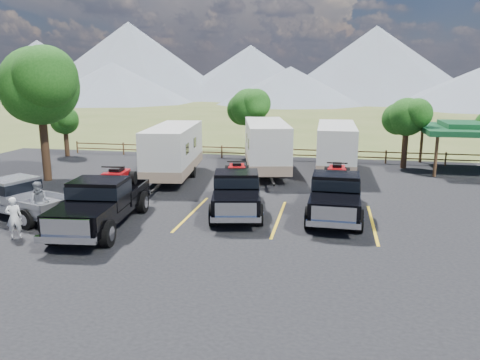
% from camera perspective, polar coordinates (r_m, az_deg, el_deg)
% --- Properties ---
extents(ground, '(320.00, 320.00, 0.00)m').
position_cam_1_polar(ground, '(17.36, -3.41, -8.32)').
color(ground, '#495925').
rests_on(ground, ground).
extents(asphalt_lot, '(44.00, 34.00, 0.04)m').
position_cam_1_polar(asphalt_lot, '(20.10, -1.27, -5.26)').
color(asphalt_lot, black).
rests_on(asphalt_lot, ground).
extents(stall_lines, '(12.12, 5.50, 0.01)m').
position_cam_1_polar(stall_lines, '(21.03, -0.69, -4.38)').
color(stall_lines, gold).
rests_on(stall_lines, asphalt_lot).
extents(tree_big_nw, '(5.54, 5.18, 7.84)m').
position_cam_1_polar(tree_big_nw, '(29.80, -23.31, 10.49)').
color(tree_big_nw, '#311F13').
rests_on(tree_big_nw, ground).
extents(tree_ne_a, '(3.11, 2.92, 4.76)m').
position_cam_1_polar(tree_ne_a, '(33.16, 19.65, 7.23)').
color(tree_ne_a, '#311F13').
rests_on(tree_ne_a, ground).
extents(tree_north, '(3.46, 3.24, 5.25)m').
position_cam_1_polar(tree_north, '(35.31, 1.06, 8.82)').
color(tree_north, '#311F13').
rests_on(tree_north, ground).
extents(tree_nw_small, '(2.59, 2.43, 3.85)m').
position_cam_1_polar(tree_nw_small, '(38.55, -20.60, 6.78)').
color(tree_nw_small, '#311F13').
rests_on(tree_nw_small, ground).
extents(rail_fence, '(36.12, 0.12, 1.00)m').
position_cam_1_polar(rail_fence, '(34.70, 7.47, 3.28)').
color(rail_fence, brown).
rests_on(rail_fence, ground).
extents(pavilion, '(6.20, 6.20, 3.22)m').
position_cam_1_polar(pavilion, '(34.04, 26.30, 5.61)').
color(pavilion, brown).
rests_on(pavilion, ground).
extents(mountain_range, '(209.00, 71.00, 20.00)m').
position_cam_1_polar(mountain_range, '(122.23, 5.74, 13.41)').
color(mountain_range, gray).
rests_on(mountain_range, ground).
extents(rig_left, '(2.96, 7.03, 2.28)m').
position_cam_1_polar(rig_left, '(20.18, -16.40, -2.41)').
color(rig_left, black).
rests_on(rig_left, asphalt_lot).
extents(rig_center, '(3.20, 6.64, 2.13)m').
position_cam_1_polar(rig_center, '(21.54, -0.43, -1.15)').
color(rig_center, black).
rests_on(rig_center, asphalt_lot).
extents(rig_right, '(2.43, 6.59, 2.18)m').
position_cam_1_polar(rig_right, '(21.31, 11.57, -1.49)').
color(rig_right, black).
rests_on(rig_right, asphalt_lot).
extents(trailer_left, '(3.26, 9.23, 3.19)m').
position_cam_1_polar(trailer_left, '(28.53, -8.09, 3.48)').
color(trailer_left, silver).
rests_on(trailer_left, asphalt_lot).
extents(trailer_center, '(4.01, 9.44, 3.27)m').
position_cam_1_polar(trailer_center, '(29.91, 3.21, 4.09)').
color(trailer_center, silver).
rests_on(trailer_center, asphalt_lot).
extents(trailer_right, '(2.40, 8.92, 3.11)m').
position_cam_1_polar(trailer_right, '(30.56, 11.60, 3.87)').
color(trailer_right, silver).
rests_on(trailer_right, asphalt_lot).
extents(pickup_silver, '(6.12, 3.65, 1.75)m').
position_cam_1_polar(pickup_silver, '(22.85, -25.58, -1.90)').
color(pickup_silver, '#96989E').
rests_on(pickup_silver, asphalt_lot).
extents(person_a, '(0.71, 0.63, 1.63)m').
position_cam_1_polar(person_a, '(20.04, -25.85, -4.14)').
color(person_a, white).
rests_on(person_a, asphalt_lot).
extents(person_b, '(1.06, 0.95, 1.82)m').
position_cam_1_polar(person_b, '(21.49, -23.21, -2.55)').
color(person_b, slate).
rests_on(person_b, asphalt_lot).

